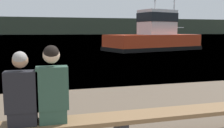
{
  "coord_description": "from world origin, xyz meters",
  "views": [
    {
      "loc": [
        -1.54,
        -0.28,
        1.64
      ],
      "look_at": [
        0.16,
        6.04,
        0.78
      ],
      "focal_mm": 40.0,
      "sensor_mm": 36.0,
      "label": 1
    }
  ],
  "objects_px": {
    "person_left": "(22,94)",
    "moored_sailboat": "(175,39)",
    "person_right": "(52,88)",
    "bench_main": "(121,120)",
    "tugboat_red": "(154,37)"
  },
  "relations": [
    {
      "from": "person_right",
      "to": "moored_sailboat",
      "type": "relative_size",
      "value": 0.15
    },
    {
      "from": "person_right",
      "to": "bench_main",
      "type": "bearing_deg",
      "value": 0.07
    },
    {
      "from": "bench_main",
      "to": "moored_sailboat",
      "type": "height_order",
      "value": "moored_sailboat"
    },
    {
      "from": "bench_main",
      "to": "person_right",
      "type": "bearing_deg",
      "value": -179.93
    },
    {
      "from": "bench_main",
      "to": "moored_sailboat",
      "type": "xyz_separation_m",
      "value": [
        16.49,
        27.87,
        0.28
      ]
    },
    {
      "from": "person_right",
      "to": "person_left",
      "type": "bearing_deg",
      "value": 179.6
    },
    {
      "from": "bench_main",
      "to": "tugboat_red",
      "type": "distance_m",
      "value": 19.02
    },
    {
      "from": "person_left",
      "to": "moored_sailboat",
      "type": "xyz_separation_m",
      "value": [
        17.82,
        27.86,
        -0.2
      ]
    },
    {
      "from": "bench_main",
      "to": "person_left",
      "type": "relative_size",
      "value": 8.79
    },
    {
      "from": "person_right",
      "to": "tugboat_red",
      "type": "relative_size",
      "value": 0.11
    },
    {
      "from": "person_left",
      "to": "tugboat_red",
      "type": "distance_m",
      "value": 19.63
    },
    {
      "from": "person_left",
      "to": "tugboat_red",
      "type": "xyz_separation_m",
      "value": [
        9.67,
        17.08,
        0.25
      ]
    },
    {
      "from": "person_left",
      "to": "person_right",
      "type": "distance_m",
      "value": 0.39
    },
    {
      "from": "bench_main",
      "to": "person_right",
      "type": "xyz_separation_m",
      "value": [
        -0.95,
        -0.0,
        0.53
      ]
    },
    {
      "from": "person_left",
      "to": "bench_main",
      "type": "bearing_deg",
      "value": -0.06
    }
  ]
}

